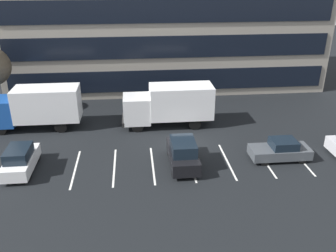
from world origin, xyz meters
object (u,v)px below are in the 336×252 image
Objects in this scene: suv_black at (183,153)px; sedan_charcoal at (280,150)px; suv_white at (20,160)px; box_truck_white at (170,104)px; box_truck_blue at (36,106)px.

sedan_charcoal is at bearing 1.61° from suv_black.
sedan_charcoal is 18.93m from suv_white.
suv_black is at bearing -88.38° from box_truck_white.
box_truck_white is 10.50m from sedan_charcoal.
box_truck_white is 1.77× the size of suv_black.
suv_white reaches higher than sedan_charcoal.
box_truck_white is 1.92× the size of suv_white.
suv_white is at bearing -86.28° from box_truck_blue.
suv_white is at bearing -148.34° from box_truck_white.
box_truck_white is 13.32m from suv_white.
box_truck_white reaches higher than box_truck_blue.
suv_black is at bearing -33.21° from box_truck_blue.
box_truck_blue is at bearing 146.79° from suv_black.
suv_white is (-18.93, 0.11, 0.17)m from sedan_charcoal.
box_truck_blue reaches higher than suv_black.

